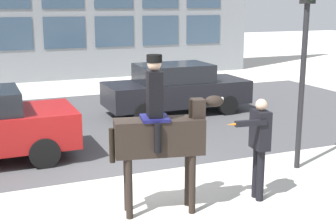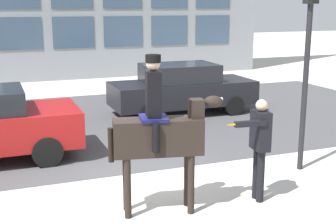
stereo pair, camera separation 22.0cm
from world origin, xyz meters
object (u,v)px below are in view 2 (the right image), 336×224
pedestrian_bystander (259,142)px  mounted_horse_lead (160,132)px  street_car_far_lane (182,88)px  traffic_light (309,36)px

pedestrian_bystander → mounted_horse_lead: bearing=-0.2°
mounted_horse_lead → pedestrian_bystander: size_ratio=1.44×
street_car_far_lane → traffic_light: bearing=-86.4°
mounted_horse_lead → traffic_light: bearing=25.8°
mounted_horse_lead → street_car_far_lane: mounted_horse_lead is taller
mounted_horse_lead → traffic_light: traffic_light is taller
traffic_light → pedestrian_bystander: bearing=-148.2°
pedestrian_bystander → street_car_far_lane: size_ratio=0.40×
pedestrian_bystander → traffic_light: traffic_light is taller
mounted_horse_lead → traffic_light: size_ratio=0.64×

